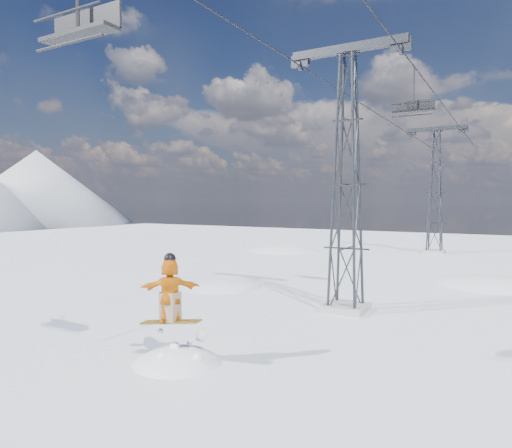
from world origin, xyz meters
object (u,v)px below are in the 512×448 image
at_px(lift_chair_near, 81,25).
at_px(snowboarder_jump, 178,415).
at_px(lift_tower_near, 347,185).
at_px(lift_tower_far, 435,193).

bearing_deg(lift_chair_near, snowboarder_jump, 92.06).
distance_m(lift_tower_near, lift_tower_far, 25.00).
bearing_deg(lift_chair_near, lift_tower_far, 86.59).
height_order(lift_tower_near, lift_chair_near, lift_tower_near).
bearing_deg(lift_chair_near, lift_tower_near, 79.55).
bearing_deg(lift_tower_far, lift_tower_near, -90.00).
relative_size(snowboarder_jump, lift_chair_near, 2.75).
distance_m(lift_tower_far, lift_chair_near, 37.14).
relative_size(lift_tower_near, lift_chair_near, 4.32).
bearing_deg(lift_tower_far, lift_chair_near, -93.41).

